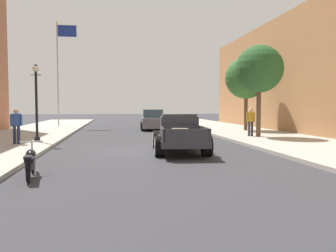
% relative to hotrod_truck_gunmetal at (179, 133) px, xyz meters
% --- Properties ---
extents(ground_plane, '(140.00, 140.00, 0.00)m').
position_rel_hotrod_truck_gunmetal_xyz_m(ground_plane, '(-1.04, 0.39, -0.75)').
color(ground_plane, '#333338').
extents(sidewalk_right, '(5.50, 64.00, 0.15)m').
position_rel_hotrod_truck_gunmetal_xyz_m(sidewalk_right, '(6.21, 0.39, -0.68)').
color(sidewalk_right, '#ADA89E').
rests_on(sidewalk_right, ground).
extents(hotrod_truck_gunmetal, '(2.44, 5.03, 1.58)m').
position_rel_hotrod_truck_gunmetal_xyz_m(hotrod_truck_gunmetal, '(0.00, 0.00, 0.00)').
color(hotrod_truck_gunmetal, '#333338').
rests_on(hotrod_truck_gunmetal, ground).
extents(motorcycle_parked, '(0.62, 2.11, 0.93)m').
position_rel_hotrod_truck_gunmetal_xyz_m(motorcycle_parked, '(-4.93, -4.75, -0.31)').
color(motorcycle_parked, black).
rests_on(motorcycle_parked, ground).
extents(car_background_grey, '(2.03, 4.38, 1.65)m').
position_rel_hotrod_truck_gunmetal_xyz_m(car_background_grey, '(0.29, 13.20, 0.01)').
color(car_background_grey, slate).
rests_on(car_background_grey, ground).
extents(pedestrian_sidewalk_left, '(0.53, 0.22, 1.65)m').
position_rel_hotrod_truck_gunmetal_xyz_m(pedestrian_sidewalk_left, '(-7.23, 2.53, 0.33)').
color(pedestrian_sidewalk_left, '#232847').
rests_on(pedestrian_sidewalk_left, sidewalk_left).
extents(pedestrian_sidewalk_right, '(0.53, 0.22, 1.65)m').
position_rel_hotrod_truck_gunmetal_xyz_m(pedestrian_sidewalk_right, '(5.22, 4.93, 0.33)').
color(pedestrian_sidewalk_right, '#333338').
rests_on(pedestrian_sidewalk_right, sidewalk_right).
extents(street_lamp_near, '(0.50, 0.32, 3.85)m').
position_rel_hotrod_truck_gunmetal_xyz_m(street_lamp_near, '(-6.50, 3.38, 1.63)').
color(street_lamp_near, black).
rests_on(street_lamp_near, sidewalk_left).
extents(flagpole, '(1.74, 0.16, 9.16)m').
position_rel_hotrod_truck_gunmetal_xyz_m(flagpole, '(-7.42, 17.17, 5.02)').
color(flagpole, '#B2B2B7').
rests_on(flagpole, sidewalk_left).
extents(street_tree_nearest, '(2.74, 2.74, 5.27)m').
position_rel_hotrod_truck_gunmetal_xyz_m(street_tree_nearest, '(5.53, 4.52, 3.27)').
color(street_tree_nearest, brown).
rests_on(street_tree_nearest, sidewalk_right).
extents(street_tree_second, '(3.06, 3.06, 5.35)m').
position_rel_hotrod_truck_gunmetal_xyz_m(street_tree_second, '(6.76, 9.60, 3.20)').
color(street_tree_second, brown).
rests_on(street_tree_second, sidewalk_right).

